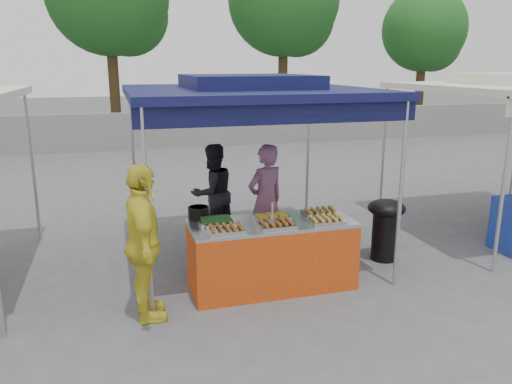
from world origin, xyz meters
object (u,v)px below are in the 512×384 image
object	(u,v)px
wok_burner	(386,224)
customer_person	(144,244)
vendor_woman	(266,201)
helper_man	(213,193)
cooking_pot	(199,213)
vendor_table	(272,254)

from	to	relation	value
wok_burner	customer_person	world-z (taller)	customer_person
vendor_woman	helper_man	bearing A→B (deg)	-77.62
wok_burner	helper_man	distance (m)	2.64
cooking_pot	wok_burner	distance (m)	2.68
helper_man	customer_person	world-z (taller)	customer_person
wok_burner	vendor_woman	xyz separation A→B (m)	(-1.59, 0.60, 0.30)
wok_burner	customer_person	xyz separation A→B (m)	(-3.37, -0.81, 0.34)
cooking_pot	customer_person	distance (m)	1.06
vendor_table	customer_person	bearing A→B (deg)	-165.47
vendor_table	wok_burner	xyz separation A→B (m)	(1.82, 0.41, 0.10)
cooking_pot	customer_person	size ratio (longest dim) A/B	0.15
vendor_table	helper_man	bearing A→B (deg)	100.70
cooking_pot	customer_person	world-z (taller)	customer_person
wok_burner	cooking_pot	bearing A→B (deg)	-162.24
helper_man	vendor_woman	bearing A→B (deg)	100.90
wok_burner	customer_person	distance (m)	3.48
wok_burner	vendor_woman	size ratio (longest dim) A/B	0.54
vendor_table	wok_burner	world-z (taller)	wok_burner
customer_person	helper_man	bearing A→B (deg)	-29.56
wok_burner	vendor_table	bearing A→B (deg)	-150.37
wok_burner	helper_man	bearing A→B (deg)	162.68
vendor_table	vendor_woman	xyz separation A→B (m)	(0.23, 1.01, 0.40)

